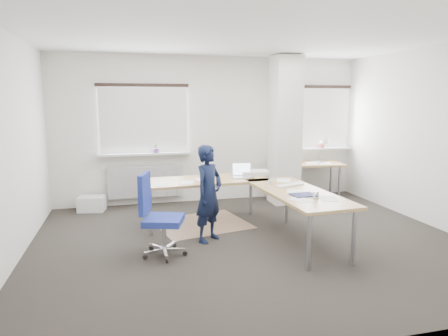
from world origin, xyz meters
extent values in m
plane|color=black|center=(0.00, 0.00, 0.00)|extent=(6.00, 6.00, 0.00)
cube|color=silver|center=(0.00, 2.50, 1.40)|extent=(6.00, 0.04, 2.80)
cube|color=silver|center=(0.00, -2.50, 1.40)|extent=(6.00, 0.04, 2.80)
cube|color=silver|center=(-3.00, 0.00, 1.40)|extent=(0.04, 5.00, 2.80)
cube|color=silver|center=(3.00, 0.00, 1.40)|extent=(0.04, 5.00, 2.80)
cube|color=white|center=(0.00, 0.00, 2.80)|extent=(6.00, 5.00, 0.04)
cube|color=silver|center=(1.30, 1.95, 1.39)|extent=(0.50, 0.50, 2.78)
cube|color=white|center=(-1.30, 2.47, 1.60)|extent=(1.60, 0.04, 1.20)
cube|color=silver|center=(-1.30, 2.43, 1.60)|extent=(1.60, 0.02, 1.20)
cube|color=white|center=(-1.30, 2.40, 0.98)|extent=(1.70, 0.20, 0.04)
cube|color=white|center=(2.30, 2.47, 1.60)|extent=(1.20, 0.04, 1.20)
cube|color=silver|center=(2.30, 2.43, 1.60)|extent=(1.20, 0.02, 1.20)
cube|color=white|center=(2.30, 2.40, 0.98)|extent=(1.30, 0.20, 0.04)
cube|color=silver|center=(-1.30, 2.42, 0.45)|extent=(1.40, 0.10, 0.60)
cylinder|color=#6A3B83|center=(-1.10, 2.38, 1.04)|extent=(0.12, 0.12, 0.08)
imported|color=#325D25|center=(-1.10, 2.38, 1.08)|extent=(0.09, 0.06, 0.17)
cylinder|color=#A74840|center=(2.30, 2.38, 1.04)|extent=(0.12, 0.12, 0.08)
imported|color=#325D25|center=(2.30, 2.38, 1.08)|extent=(0.09, 0.07, 0.17)
cube|color=#826147|center=(-0.51, 0.97, 0.00)|extent=(1.60, 1.44, 0.01)
cube|color=white|center=(-2.28, 2.21, 0.13)|extent=(0.50, 0.40, 0.27)
cube|color=#9E7B44|center=(-0.46, 0.98, 0.71)|extent=(2.04, 0.91, 0.04)
cube|color=#9E7B44|center=(0.61, -0.17, 0.71)|extent=(0.91, 2.04, 0.04)
cylinder|color=gray|center=(-1.34, 0.63, 0.34)|extent=(0.05, 0.05, 0.69)
cylinder|color=gray|center=(-1.37, 1.23, 0.34)|extent=(0.05, 0.05, 0.69)
cylinder|color=gray|center=(0.43, 1.33, 0.34)|extent=(0.05, 0.05, 0.69)
cylinder|color=gray|center=(0.36, -1.08, 0.34)|extent=(0.05, 0.05, 0.69)
cylinder|color=gray|center=(0.96, -1.05, 0.34)|extent=(0.05, 0.05, 0.69)
cylinder|color=gray|center=(0.86, 0.75, 0.34)|extent=(0.05, 0.05, 0.69)
cube|color=#B7B7BC|center=(0.17, 0.97, 0.74)|extent=(0.35, 0.27, 0.01)
cube|color=#B7B7BC|center=(0.18, 1.09, 0.85)|extent=(0.33, 0.08, 0.22)
cube|color=silver|center=(0.18, 1.09, 0.85)|extent=(0.29, 0.06, 0.19)
cube|color=white|center=(0.65, 0.20, 0.74)|extent=(0.46, 0.27, 0.02)
cube|color=#16193D|center=(0.59, -0.41, 0.74)|extent=(0.34, 0.27, 0.01)
cube|color=beige|center=(0.44, 1.16, 0.77)|extent=(0.50, 0.40, 0.07)
imported|color=white|center=(0.42, 0.37, 0.76)|extent=(0.07, 0.07, 0.07)
cylinder|color=silver|center=(0.65, -0.63, 0.78)|extent=(0.07, 0.07, 0.10)
cube|color=#9E7B44|center=(1.87, 2.15, 0.71)|extent=(1.50, 0.93, 0.04)
cylinder|color=gray|center=(1.23, 2.01, 0.34)|extent=(0.05, 0.05, 0.69)
cylinder|color=gray|center=(2.41, 1.80, 0.34)|extent=(0.05, 0.05, 0.69)
cylinder|color=gray|center=(1.32, 2.50, 0.34)|extent=(0.05, 0.05, 0.69)
cylinder|color=gray|center=(2.50, 2.29, 0.34)|extent=(0.05, 0.05, 0.69)
cube|color=#B7B7BC|center=(1.57, 2.32, 0.74)|extent=(0.36, 0.28, 0.01)
cube|color=#B7B7BC|center=(1.59, 2.43, 0.85)|extent=(0.33, 0.10, 0.22)
cube|color=silver|center=(1.59, 2.43, 0.85)|extent=(0.29, 0.08, 0.19)
cylinder|color=silver|center=(2.28, 2.38, 0.74)|extent=(0.10, 0.10, 0.02)
cylinder|color=silver|center=(2.28, 2.38, 0.93)|extent=(0.02, 0.16, 0.38)
cylinder|color=silver|center=(2.28, 2.26, 1.15)|extent=(0.02, 0.29, 0.13)
cone|color=silver|center=(2.28, 2.12, 1.13)|extent=(0.14, 0.16, 0.17)
cube|color=navy|center=(-1.23, -0.21, 0.47)|extent=(0.59, 0.59, 0.08)
cube|color=navy|center=(-1.45, -0.14, 0.81)|extent=(0.18, 0.41, 0.51)
cylinder|color=silver|center=(-1.23, -0.21, 0.27)|extent=(0.06, 0.06, 0.35)
cylinder|color=black|center=(-0.98, -0.29, 0.04)|extent=(0.07, 0.05, 0.06)
cylinder|color=black|center=(-1.07, 0.00, 0.04)|extent=(0.06, 0.07, 0.06)
cylinder|color=black|center=(-1.38, 0.00, 0.04)|extent=(0.06, 0.07, 0.06)
cylinder|color=black|center=(-1.48, -0.29, 0.04)|extent=(0.07, 0.05, 0.06)
cylinder|color=black|center=(-1.23, -0.48, 0.04)|extent=(0.03, 0.06, 0.06)
imported|color=black|center=(-0.56, 0.20, 0.68)|extent=(0.59, 0.57, 1.36)
camera|label=1|loc=(-1.68, -5.11, 1.96)|focal=32.00mm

